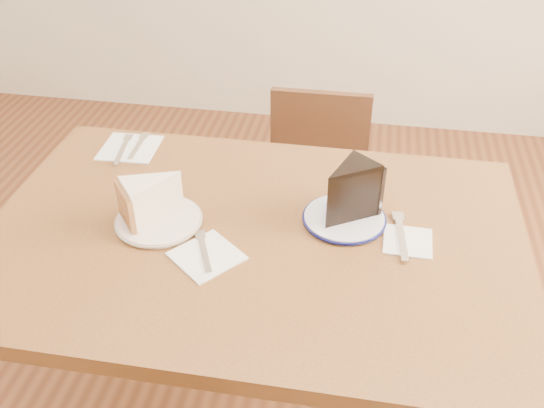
% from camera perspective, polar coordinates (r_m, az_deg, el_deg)
% --- Properties ---
extents(table, '(1.20, 0.80, 0.75)m').
position_cam_1_polar(table, '(1.41, -1.77, -5.82)').
color(table, '#4B2B14').
rests_on(table, ground).
extents(chair_far, '(0.38, 0.38, 0.77)m').
position_cam_1_polar(chair_far, '(2.00, 3.91, 0.14)').
color(chair_far, black).
rests_on(chair_far, ground).
extents(plate_cream, '(0.19, 0.19, 0.01)m').
position_cam_1_polar(plate_cream, '(1.39, -10.61, -1.54)').
color(plate_cream, silver).
rests_on(plate_cream, table).
extents(plate_navy, '(0.18, 0.18, 0.01)m').
position_cam_1_polar(plate_navy, '(1.39, 6.81, -1.36)').
color(plate_navy, white).
rests_on(plate_navy, table).
extents(carrot_cake, '(0.16, 0.15, 0.09)m').
position_cam_1_polar(carrot_cake, '(1.38, -10.90, 0.46)').
color(carrot_cake, '#F5E8CA').
rests_on(carrot_cake, plate_cream).
extents(chocolate_cake, '(0.15, 0.15, 0.12)m').
position_cam_1_polar(chocolate_cake, '(1.35, 7.03, 0.81)').
color(chocolate_cake, black).
rests_on(chocolate_cake, plate_navy).
extents(napkin_cream, '(0.18, 0.18, 0.00)m').
position_cam_1_polar(napkin_cream, '(1.29, -6.18, -4.88)').
color(napkin_cream, white).
rests_on(napkin_cream, table).
extents(napkin_navy, '(0.11, 0.11, 0.00)m').
position_cam_1_polar(napkin_navy, '(1.35, 12.67, -3.44)').
color(napkin_navy, white).
rests_on(napkin_navy, table).
extents(napkin_spare, '(0.15, 0.15, 0.00)m').
position_cam_1_polar(napkin_spare, '(1.69, -13.24, 5.17)').
color(napkin_spare, white).
rests_on(napkin_spare, table).
extents(fork_cream, '(0.07, 0.13, 0.00)m').
position_cam_1_polar(fork_cream, '(1.29, -6.41, -4.47)').
color(fork_cream, silver).
rests_on(fork_cream, napkin_cream).
extents(knife_navy, '(0.03, 0.17, 0.00)m').
position_cam_1_polar(knife_navy, '(1.36, 12.07, -2.96)').
color(knife_navy, silver).
rests_on(knife_navy, napkin_navy).
extents(fork_spare, '(0.02, 0.14, 0.00)m').
position_cam_1_polar(fork_spare, '(1.69, -12.49, 5.34)').
color(fork_spare, silver).
rests_on(fork_spare, napkin_spare).
extents(knife_spare, '(0.04, 0.16, 0.00)m').
position_cam_1_polar(knife_spare, '(1.68, -13.89, 4.97)').
color(knife_spare, silver).
rests_on(knife_spare, napkin_spare).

